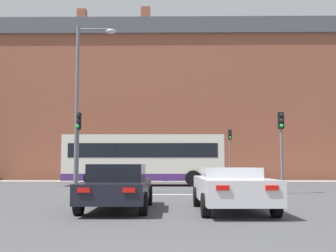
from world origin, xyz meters
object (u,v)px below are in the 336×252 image
traffic_light_near_right (281,138)px  pedestrian_waiting (165,170)px  bus_crossing_lead (144,159)px  traffic_light_far_right (230,146)px  traffic_light_near_left (78,139)px  street_lamp_junction (83,92)px  car_saloon_left (118,186)px  car_roadster_right (232,188)px

traffic_light_near_right → pedestrian_waiting: 15.62m
bus_crossing_lead → traffic_light_far_right: size_ratio=2.42×
bus_crossing_lead → traffic_light_far_right: (6.57, 6.98, 1.09)m
traffic_light_near_left → street_lamp_junction: bearing=-11.4°
traffic_light_near_right → traffic_light_near_left: 9.65m
car_saloon_left → traffic_light_far_right: 22.42m
car_saloon_left → bus_crossing_lead: (-0.21, 14.41, 1.03)m
traffic_light_near_left → pedestrian_waiting: size_ratio=2.37×
traffic_light_far_right → pedestrian_waiting: (-5.36, -0.01, -1.90)m
car_roadster_right → traffic_light_near_left: size_ratio=1.25×
traffic_light_near_right → pedestrian_waiting: size_ratio=2.40×
traffic_light_near_right → street_lamp_junction: bearing=-177.4°
car_saloon_left → traffic_light_near_right: bearing=45.2°
car_saloon_left → car_roadster_right: (3.45, -0.39, -0.03)m
street_lamp_junction → pedestrian_waiting: street_lamp_junction is taller
car_roadster_right → pedestrian_waiting: (-2.46, 21.77, 0.25)m
car_saloon_left → bus_crossing_lead: size_ratio=0.46×
car_saloon_left → pedestrian_waiting: pedestrian_waiting is taller
bus_crossing_lead → traffic_light_near_right: size_ratio=2.64×
traffic_light_near_right → street_lamp_junction: size_ratio=0.48×
car_saloon_left → street_lamp_junction: street_lamp_junction is taller
bus_crossing_lead → street_lamp_junction: bearing=163.2°
car_roadster_right → traffic_light_near_right: 8.37m
traffic_light_far_right → traffic_light_near_right: bearing=-88.0°
car_roadster_right → traffic_light_near_left: 9.58m
car_roadster_right → street_lamp_junction: size_ratio=0.59×
traffic_light_near_left → pedestrian_waiting: traffic_light_near_left is taller
car_saloon_left → traffic_light_near_left: (-2.78, 6.63, 1.86)m
car_saloon_left → pedestrian_waiting: size_ratio=2.95×
car_saloon_left → car_roadster_right: car_saloon_left is taller
car_saloon_left → street_lamp_junction: (-2.57, 6.59, 4.07)m
traffic_light_near_left → street_lamp_junction: street_lamp_junction is taller
bus_crossing_lead → traffic_light_far_right: traffic_light_far_right is taller
bus_crossing_lead → traffic_light_near_right: traffic_light_near_right is taller
car_saloon_left → car_roadster_right: 3.48m
car_roadster_right → bus_crossing_lead: bearing=102.6°
traffic_light_near_right → pedestrian_waiting: traffic_light_near_right is taller
car_saloon_left → street_lamp_junction: 8.16m
traffic_light_near_right → bus_crossing_lead: bearing=133.7°
car_roadster_right → street_lamp_junction: (-6.02, 6.98, 4.11)m
traffic_light_near_left → traffic_light_far_right: 17.37m
traffic_light_near_left → traffic_light_far_right: traffic_light_far_right is taller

